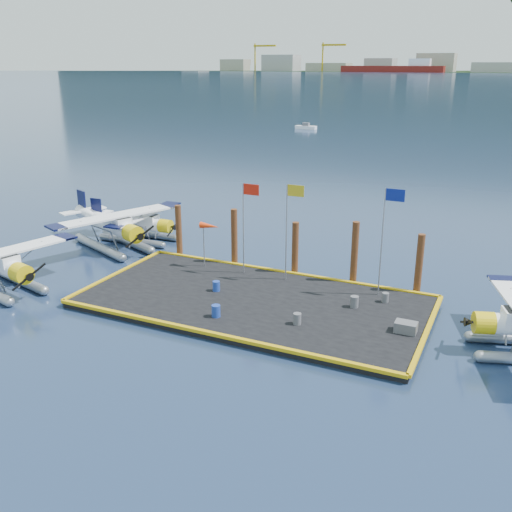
# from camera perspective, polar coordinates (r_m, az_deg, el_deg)

# --- Properties ---
(ground) EXTENTS (4000.00, 4000.00, 0.00)m
(ground) POSITION_cam_1_polar(r_m,az_deg,el_deg) (33.85, -0.27, -4.95)
(ground) COLOR #172947
(ground) RESTS_ON ground
(dock) EXTENTS (20.00, 10.00, 0.40)m
(dock) POSITION_cam_1_polar(r_m,az_deg,el_deg) (33.77, -0.27, -4.64)
(dock) COLOR black
(dock) RESTS_ON ground
(dock_bumpers) EXTENTS (20.25, 10.25, 0.18)m
(dock_bumpers) POSITION_cam_1_polar(r_m,az_deg,el_deg) (33.66, -0.28, -4.18)
(dock_bumpers) COLOR #C99C0B
(dock_bumpers) RESTS_ON dock
(seaplane_a) EXTENTS (9.09, 9.81, 3.49)m
(seaplane_a) POSITION_cam_1_polar(r_m,az_deg,el_deg) (38.94, -24.13, -1.03)
(seaplane_a) COLOR gray
(seaplane_a) RESTS_ON ground
(seaplane_b) EXTENTS (9.77, 10.30, 3.75)m
(seaplane_b) POSITION_cam_1_polar(r_m,az_deg,el_deg) (44.69, -13.91, 2.66)
(seaplane_b) COLOR gray
(seaplane_b) RESTS_ON ground
(seaplane_c) EXTENTS (7.92, 8.72, 3.11)m
(seaplane_c) POSITION_cam_1_polar(r_m,az_deg,el_deg) (46.34, -11.33, 3.06)
(seaplane_c) COLOR gray
(seaplane_c) RESTS_ON ground
(drum_0) EXTENTS (0.44, 0.44, 0.62)m
(drum_0) POSITION_cam_1_polar(r_m,az_deg,el_deg) (34.84, -3.99, -3.02)
(drum_0) COLOR navy
(drum_0) RESTS_ON dock
(drum_1) EXTENTS (0.43, 0.43, 0.61)m
(drum_1) POSITION_cam_1_polar(r_m,az_deg,el_deg) (30.56, 4.14, -6.28)
(drum_1) COLOR #535257
(drum_1) RESTS_ON dock
(drum_2) EXTENTS (0.47, 0.47, 0.66)m
(drum_2) POSITION_cam_1_polar(r_m,az_deg,el_deg) (32.97, 9.81, -4.53)
(drum_2) COLOR #535257
(drum_2) RESTS_ON dock
(drum_3) EXTENTS (0.48, 0.48, 0.68)m
(drum_3) POSITION_cam_1_polar(r_m,az_deg,el_deg) (31.38, -4.02, -5.51)
(drum_3) COLOR navy
(drum_3) RESTS_ON dock
(drum_4) EXTENTS (0.40, 0.40, 0.57)m
(drum_4) POSITION_cam_1_polar(r_m,az_deg,el_deg) (34.03, 12.80, -4.06)
(drum_4) COLOR #535257
(drum_4) RESTS_ON dock
(crate) EXTENTS (1.12, 0.75, 0.56)m
(crate) POSITION_cam_1_polar(r_m,az_deg,el_deg) (30.61, 14.75, -6.90)
(crate) COLOR #535257
(crate) RESTS_ON dock
(flagpole_red) EXTENTS (1.14, 0.08, 6.00)m
(flagpole_red) POSITION_cam_1_polar(r_m,az_deg,el_deg) (36.59, -0.99, 4.17)
(flagpole_red) COLOR gray
(flagpole_red) RESTS_ON dock
(flagpole_yellow) EXTENTS (1.14, 0.08, 6.20)m
(flagpole_yellow) POSITION_cam_1_polar(r_m,az_deg,el_deg) (35.39, 3.38, 3.83)
(flagpole_yellow) COLOR gray
(flagpole_yellow) RESTS_ON dock
(flagpole_blue) EXTENTS (1.14, 0.08, 6.50)m
(flagpole_blue) POSITION_cam_1_polar(r_m,az_deg,el_deg) (33.68, 12.91, 2.91)
(flagpole_blue) COLOR gray
(flagpole_blue) RESTS_ON dock
(windsock) EXTENTS (1.40, 0.44, 3.12)m
(windsock) POSITION_cam_1_polar(r_m,az_deg,el_deg) (38.13, -4.68, 2.90)
(windsock) COLOR gray
(windsock) RESTS_ON dock
(piling_0) EXTENTS (0.44, 0.44, 4.00)m
(piling_0) POSITION_cam_1_polar(r_m,az_deg,el_deg) (41.53, -7.72, 2.36)
(piling_0) COLOR #412812
(piling_0) RESTS_ON ground
(piling_1) EXTENTS (0.44, 0.44, 4.20)m
(piling_1) POSITION_cam_1_polar(r_m,az_deg,el_deg) (39.33, -2.18, 1.73)
(piling_1) COLOR #412812
(piling_1) RESTS_ON ground
(piling_2) EXTENTS (0.44, 0.44, 3.80)m
(piling_2) POSITION_cam_1_polar(r_m,az_deg,el_deg) (37.63, 3.93, 0.59)
(piling_2) COLOR #412812
(piling_2) RESTS_ON ground
(piling_3) EXTENTS (0.44, 0.44, 4.30)m
(piling_3) POSITION_cam_1_polar(r_m,az_deg,el_deg) (36.39, 9.81, 0.12)
(piling_3) COLOR #412812
(piling_3) RESTS_ON ground
(piling_4) EXTENTS (0.44, 0.44, 4.00)m
(piling_4) POSITION_cam_1_polar(r_m,az_deg,el_deg) (35.69, 15.98, -0.98)
(piling_4) COLOR #412812
(piling_4) RESTS_ON ground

